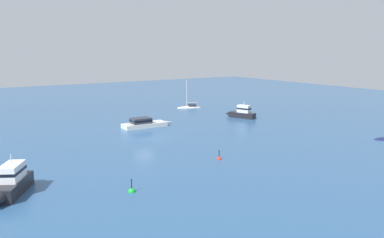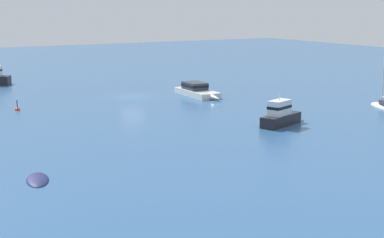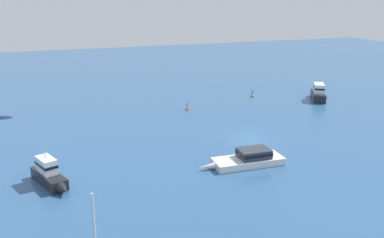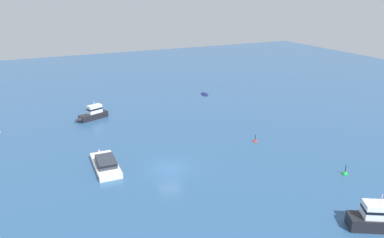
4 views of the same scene
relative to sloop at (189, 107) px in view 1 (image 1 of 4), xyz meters
The scene contains 8 objects.
ground_plane 25.97m from the sloop, 134.45° to the left, with size 160.00×160.00×0.00m, color #2D5684.
sloop is the anchor object (origin of this frame).
cabin_cruiser 13.72m from the sloop, behind, with size 5.46×2.98×2.73m.
cabin_cruiser_1 19.47m from the sloop, 127.52° to the left, with size 2.58×7.92×1.41m.
dinghy 35.82m from the sloop, 169.60° to the right, with size 1.91×3.15×0.40m.
powerboat 46.67m from the sloop, 129.93° to the left, with size 5.93×4.16×3.19m.
channel_buoy 44.29m from the sloop, 141.28° to the left, with size 0.60×0.60×1.36m.
mooring_buoy 35.01m from the sloop, 152.26° to the left, with size 0.50×0.50×1.22m.
Camera 1 is at (-43.44, 21.10, 11.24)m, focal length 36.13 mm.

